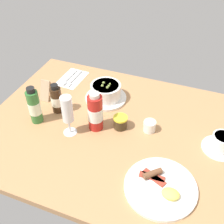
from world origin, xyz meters
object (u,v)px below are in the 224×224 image
cutlery_setting (72,79)px  creamer_jug (149,126)px  wine_glass (67,111)px  breakfast_plate (161,187)px  sauce_bottle_red (95,112)px  sauce_bottle_green (34,106)px  porridge_bowl (106,92)px  jam_jar (120,122)px  coffee_cup (221,143)px  sauce_bottle_brown (57,99)px  menu_card (47,89)px

cutlery_setting → creamer_jug: bearing=154.6°
wine_glass → breakfast_plate: bearing=162.3°
wine_glass → sauce_bottle_red: 11.63cm
sauce_bottle_green → sauce_bottle_red: sauce_bottle_red is taller
sauce_bottle_red → breakfast_plate: 38.98cm
porridge_bowl → sauce_bottle_red: sauce_bottle_red is taller
wine_glass → creamer_jug: bearing=-157.0°
sauce_bottle_green → jam_jar: bearing=-165.9°
jam_jar → cutlery_setting: bearing=-34.9°
coffee_cup → wine_glass: size_ratio=0.75×
porridge_bowl → cutlery_setting: size_ratio=1.07×
sauce_bottle_brown → breakfast_plate: (-53.17, 23.85, -5.53)cm
creamer_jug → menu_card: size_ratio=0.63×
porridge_bowl → coffee_cup: size_ratio=1.43×
wine_glass → menu_card: 28.93cm
cutlery_setting → sauce_bottle_green: size_ratio=1.05×
breakfast_plate → cutlery_setting: bearing=-39.6°
creamer_jug → breakfast_plate: bearing=112.9°
breakfast_plate → menu_card: 70.44cm
menu_card → coffee_cup: bearing=176.3°
cutlery_setting → sauce_bottle_green: 35.22cm
coffee_cup → wine_glass: (59.01, 12.96, 8.54)cm
sauce_bottle_brown → breakfast_plate: 58.53cm
sauce_bottle_brown → cutlery_setting: bearing=-76.1°
menu_card → creamer_jug: bearing=174.2°
porridge_bowl → cutlery_setting: porridge_bowl is taller
creamer_jug → jam_jar: (11.92, 2.50, 0.34)cm
porridge_bowl → sauce_bottle_red: bearing=99.8°
jam_jar → sauce_bottle_green: 36.81cm
porridge_bowl → sauce_bottle_brown: 23.45cm
coffee_cup → jam_jar: size_ratio=2.28×
porridge_bowl → creamer_jug: 28.45cm
cutlery_setting → breakfast_plate: 77.08cm
sauce_bottle_green → breakfast_plate: bearing=165.8°
porridge_bowl → menu_card: menu_card is taller
coffee_cup → creamer_jug: coffee_cup is taller
sauce_bottle_brown → coffee_cup: bearing=-178.1°
sauce_bottle_brown → sauce_bottle_green: bearing=60.4°
creamer_jug → breakfast_plate: size_ratio=0.24×
sauce_bottle_brown → menu_card: size_ratio=1.49×
porridge_bowl → creamer_jug: size_ratio=3.22×
cutlery_setting → sauce_bottle_green: (-1.09, 34.35, 7.70)cm
cutlery_setting → sauce_bottle_brown: 26.73cm
sauce_bottle_green → coffee_cup: bearing=-171.4°
breakfast_plate → sauce_bottle_red: bearing=-31.5°
porridge_bowl → sauce_bottle_brown: bearing=42.8°
coffee_cup → breakfast_plate: bearing=56.3°
coffee_cup → wine_glass: wine_glass is taller
porridge_bowl → cutlery_setting: bearing=-21.9°
creamer_jug → coffee_cup: bearing=-179.9°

